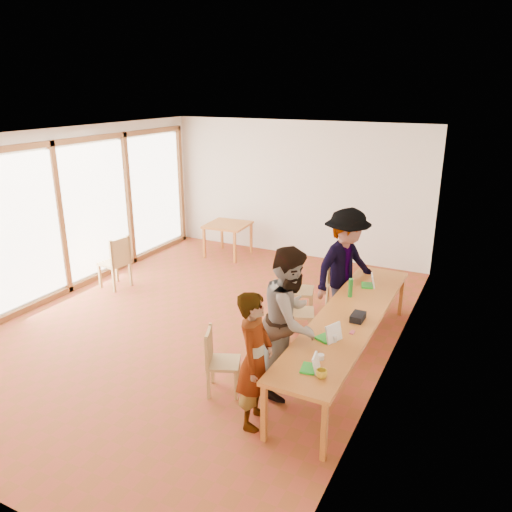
{
  "coord_description": "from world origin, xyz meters",
  "views": [
    {
      "loc": [
        4.12,
        -6.2,
        3.68
      ],
      "look_at": [
        0.72,
        0.56,
        1.1
      ],
      "focal_mm": 35.0,
      "sensor_mm": 36.0,
      "label": 1
    }
  ],
  "objects": [
    {
      "name": "yellow_mug",
      "position": [
        2.68,
        -1.79,
        0.8
      ],
      "size": [
        0.14,
        0.14,
        0.1
      ],
      "primitive_type": "imported",
      "rotation": [
        0.0,
        0.0,
        -0.2
      ],
      "color": "gold",
      "rests_on": "communal_table"
    },
    {
      "name": "window_wall",
      "position": [
        -2.96,
        0.0,
        1.5
      ],
      "size": [
        0.1,
        8.0,
        3.0
      ],
      "primitive_type": "cube",
      "color": "white",
      "rests_on": "ground"
    },
    {
      "name": "chair_mid",
      "position": [
        1.54,
        0.2,
        0.55
      ],
      "size": [
        0.54,
        0.54,
        0.48
      ],
      "rotation": [
        0.0,
        0.0,
        0.38
      ],
      "color": "tan",
      "rests_on": "ground"
    },
    {
      "name": "chair_far",
      "position": [
        1.23,
        0.91,
        0.61
      ],
      "size": [
        0.57,
        0.57,
        0.53
      ],
      "rotation": [
        0.0,
        0.0,
        0.28
      ],
      "color": "tan",
      "rests_on": "ground"
    },
    {
      "name": "green_bottle",
      "position": [
        2.33,
        0.44,
        0.89
      ],
      "size": [
        0.07,
        0.07,
        0.28
      ],
      "primitive_type": "cylinder",
      "color": "#1C6E21",
      "rests_on": "communal_table"
    },
    {
      "name": "clear_glass",
      "position": [
        2.54,
        -0.97,
        0.8
      ],
      "size": [
        0.07,
        0.07,
        0.09
      ],
      "primitive_type": "cylinder",
      "color": "silver",
      "rests_on": "communal_table"
    },
    {
      "name": "ground",
      "position": [
        0.0,
        0.0,
        0.0
      ],
      "size": [
        8.0,
        8.0,
        0.0
      ],
      "primitive_type": "plane",
      "color": "#9A3D25",
      "rests_on": "ground"
    },
    {
      "name": "wall_back",
      "position": [
        0.0,
        4.0,
        1.5
      ],
      "size": [
        6.0,
        0.1,
        3.0
      ],
      "primitive_type": "cube",
      "color": "beige",
      "rests_on": "ground"
    },
    {
      "name": "communal_table",
      "position": [
        2.5,
        -0.17,
        0.7
      ],
      "size": [
        0.8,
        4.0,
        0.75
      ],
      "color": "#C06E2A",
      "rests_on": "ground"
    },
    {
      "name": "laptop_far",
      "position": [
        2.48,
        0.97,
        0.8
      ],
      "size": [
        0.26,
        0.28,
        0.2
      ],
      "rotation": [
        0.0,
        0.0,
        0.28
      ],
      "color": "green",
      "rests_on": "communal_table"
    },
    {
      "name": "person_far",
      "position": [
        2.06,
        1.04,
        0.96
      ],
      "size": [
        1.16,
        1.43,
        1.92
      ],
      "primitive_type": "imported",
      "rotation": [
        0.0,
        0.0,
        1.15
      ],
      "color": "gray",
      "rests_on": "ground"
    },
    {
      "name": "pink_phone",
      "position": [
        2.68,
        -0.65,
        0.76
      ],
      "size": [
        0.05,
        0.1,
        0.01
      ],
      "primitive_type": "cube",
      "color": "#C5465E",
      "rests_on": "communal_table"
    },
    {
      "name": "laptop_mid",
      "position": [
        2.49,
        -0.94,
        0.81
      ],
      "size": [
        0.31,
        0.33,
        0.22
      ],
      "rotation": [
        0.0,
        0.0,
        -0.42
      ],
      "color": "green",
      "rests_on": "communal_table"
    },
    {
      "name": "chair_near",
      "position": [
        1.22,
        -1.54,
        0.52
      ],
      "size": [
        0.52,
        0.52,
        0.45
      ],
      "rotation": [
        0.0,
        0.0,
        0.4
      ],
      "color": "tan",
      "rests_on": "ground"
    },
    {
      "name": "person_near",
      "position": [
        1.93,
        -1.87,
        0.81
      ],
      "size": [
        0.48,
        0.65,
        1.62
      ],
      "primitive_type": "imported",
      "rotation": [
        0.0,
        0.0,
        1.74
      ],
      "color": "gray",
      "rests_on": "ground"
    },
    {
      "name": "condiment_cup",
      "position": [
        2.54,
        -1.44,
        0.78
      ],
      "size": [
        0.08,
        0.08,
        0.06
      ],
      "primitive_type": "cylinder",
      "color": "white",
      "rests_on": "communal_table"
    },
    {
      "name": "ceiling",
      "position": [
        0.0,
        0.0,
        3.02
      ],
      "size": [
        6.0,
        8.0,
        0.04
      ],
      "primitive_type": "cube",
      "color": "white",
      "rests_on": "wall_back"
    },
    {
      "name": "chair_spare",
      "position": [
        -2.22,
        0.57,
        0.62
      ],
      "size": [
        0.54,
        0.54,
        0.54
      ],
      "rotation": [
        0.0,
        0.0,
        2.99
      ],
      "color": "tan",
      "rests_on": "ground"
    },
    {
      "name": "chair_empty",
      "position": [
        1.8,
        1.6,
        0.59
      ],
      "size": [
        0.57,
        0.57,
        0.51
      ],
      "rotation": [
        0.0,
        0.0,
        -0.34
      ],
      "color": "tan",
      "rests_on": "ground"
    },
    {
      "name": "black_pouch",
      "position": [
        2.64,
        -0.27,
        0.8
      ],
      "size": [
        0.16,
        0.26,
        0.09
      ],
      "primitive_type": "cube",
      "color": "black",
      "rests_on": "communal_table"
    },
    {
      "name": "side_table",
      "position": [
        -1.32,
        3.2,
        0.67
      ],
      "size": [
        0.9,
        0.9,
        0.75
      ],
      "rotation": [
        0.0,
        0.0,
        0.07
      ],
      "color": "#C06E2A",
      "rests_on": "ground"
    },
    {
      "name": "person_mid",
      "position": [
        2.0,
        -1.04,
        0.95
      ],
      "size": [
        0.77,
        0.96,
        1.89
      ],
      "primitive_type": "imported",
      "rotation": [
        0.0,
        0.0,
        1.63
      ],
      "color": "gray",
      "rests_on": "ground"
    },
    {
      "name": "laptop_near",
      "position": [
        2.53,
        -1.69,
        0.8
      ],
      "size": [
        0.22,
        0.25,
        0.19
      ],
      "rotation": [
        0.0,
        0.0,
        0.16
      ],
      "color": "green",
      "rests_on": "communal_table"
    },
    {
      "name": "wall_right",
      "position": [
        3.0,
        0.0,
        1.5
      ],
      "size": [
        0.1,
        8.0,
        3.0
      ],
      "primitive_type": "cube",
      "color": "beige",
      "rests_on": "ground"
    }
  ]
}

